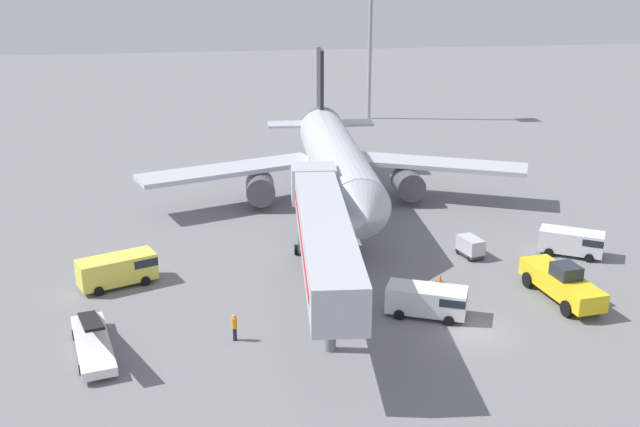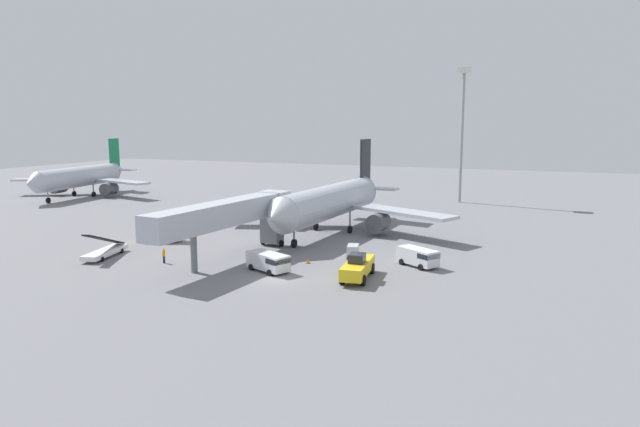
% 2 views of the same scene
% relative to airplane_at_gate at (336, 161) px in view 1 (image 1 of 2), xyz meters
% --- Properties ---
extents(ground_plane, '(300.00, 300.00, 0.00)m').
position_rel_airplane_at_gate_xyz_m(ground_plane, '(4.04, -25.91, -4.45)').
color(ground_plane, slate).
extents(airplane_at_gate, '(36.96, 34.71, 13.11)m').
position_rel_airplane_at_gate_xyz_m(airplane_at_gate, '(0.00, 0.00, 0.00)').
color(airplane_at_gate, '#B7BCC6').
rests_on(airplane_at_gate, ground).
extents(jet_bridge, '(5.31, 24.10, 7.04)m').
position_rel_airplane_at_gate_xyz_m(jet_bridge, '(-4.51, -20.07, 0.87)').
color(jet_bridge, '#B2B7C1').
rests_on(jet_bridge, ground).
extents(pushback_tug, '(3.21, 7.58, 2.70)m').
position_rel_airplane_at_gate_xyz_m(pushback_tug, '(11.73, -22.31, -3.22)').
color(pushback_tug, yellow).
rests_on(pushback_tug, ground).
extents(belt_loader_truck, '(3.55, 7.64, 3.42)m').
position_rel_airplane_at_gate_xyz_m(belt_loader_truck, '(-19.06, -24.88, -3.67)').
color(belt_loader_truck, white).
rests_on(belt_loader_truck, ground).
extents(service_van_outer_left, '(5.15, 4.25, 2.00)m').
position_rel_airplane_at_gate_xyz_m(service_van_outer_left, '(16.32, -14.91, -3.30)').
color(service_van_outer_left, white).
rests_on(service_van_outer_left, ground).
extents(service_van_near_right, '(5.58, 4.04, 1.99)m').
position_rel_airplane_at_gate_xyz_m(service_van_near_right, '(2.04, -23.26, -3.31)').
color(service_van_near_right, silver).
rests_on(service_van_near_right, ground).
extents(service_van_outer_right, '(5.81, 4.01, 2.18)m').
position_rel_airplane_at_gate_xyz_m(service_van_outer_right, '(-18.40, -15.06, -3.21)').
color(service_van_outer_right, '#E5DB4C').
rests_on(service_van_outer_right, ground).
extents(baggage_cart_mid_right, '(1.80, 2.50, 1.56)m').
position_rel_airplane_at_gate_xyz_m(baggage_cart_mid_right, '(8.25, -13.93, -3.59)').
color(baggage_cart_mid_right, '#38383D').
rests_on(baggage_cart_mid_right, ground).
extents(ground_crew_worker_foreground, '(0.44, 0.44, 1.75)m').
position_rel_airplane_at_gate_xyz_m(ground_crew_worker_foreground, '(-10.68, -24.61, -3.53)').
color(ground_crew_worker_foreground, '#1E2333').
rests_on(ground_crew_worker_foreground, ground).
extents(safety_cone_alpha, '(0.42, 0.42, 0.64)m').
position_rel_airplane_at_gate_xyz_m(safety_cone_alpha, '(4.42, -18.30, -4.14)').
color(safety_cone_alpha, black).
rests_on(safety_cone_alpha, ground).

